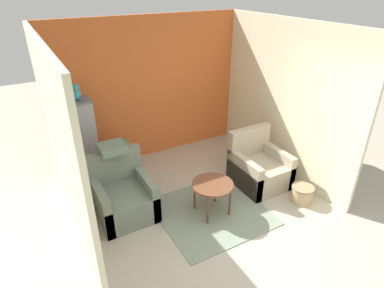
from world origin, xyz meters
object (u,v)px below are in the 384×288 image
object	(u,v)px
coffee_table	(212,187)
birdcage	(86,146)
armchair_right	(259,169)
wicker_basket	(302,193)
potted_plant	(123,155)
armchair_left	(124,197)
parrot	(76,92)

from	to	relation	value
coffee_table	birdcage	world-z (taller)	birdcage
armchair_right	wicker_basket	size ratio (longest dim) A/B	2.69
armchair_right	potted_plant	bearing A→B (deg)	143.28
armchair_left	wicker_basket	world-z (taller)	armchair_left
coffee_table	armchair_left	bearing A→B (deg)	151.56
armchair_right	birdcage	distance (m)	3.00
armchair_right	parrot	xyz separation A→B (m)	(-2.58, 1.47, 1.38)
coffee_table	armchair_left	world-z (taller)	armchair_left
potted_plant	wicker_basket	world-z (taller)	potted_plant
armchair_left	armchair_right	world-z (taller)	same
wicker_basket	potted_plant	bearing A→B (deg)	135.35
armchair_right	wicker_basket	world-z (taller)	armchair_right
parrot	potted_plant	xyz separation A→B (m)	(0.62, -0.01, -1.28)
armchair_left	potted_plant	size ratio (longest dim) A/B	1.31
armchair_left	armchair_right	xyz separation A→B (m)	(2.33, -0.36, 0.00)
coffee_table	birdcage	size ratio (longest dim) A/B	0.40
armchair_right	potted_plant	xyz separation A→B (m)	(-1.96, 1.46, 0.10)
potted_plant	wicker_basket	bearing A→B (deg)	-44.65
armchair_left	wicker_basket	xyz separation A→B (m)	(2.62, -1.12, -0.15)
coffee_table	potted_plant	world-z (taller)	potted_plant
parrot	potted_plant	size ratio (longest dim) A/B	0.38
armchair_right	parrot	world-z (taller)	parrot
parrot	wicker_basket	bearing A→B (deg)	-37.83
armchair_left	parrot	world-z (taller)	parrot
birdcage	potted_plant	xyz separation A→B (m)	(0.62, -0.01, -0.34)
armchair_left	parrot	distance (m)	1.79
parrot	armchair_left	bearing A→B (deg)	-77.20
potted_plant	armchair_left	bearing A→B (deg)	-108.67
armchair_left	potted_plant	distance (m)	1.16
birdcage	parrot	size ratio (longest dim) A/B	5.62
armchair_left	wicker_basket	distance (m)	2.85
potted_plant	armchair_right	bearing A→B (deg)	-36.72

